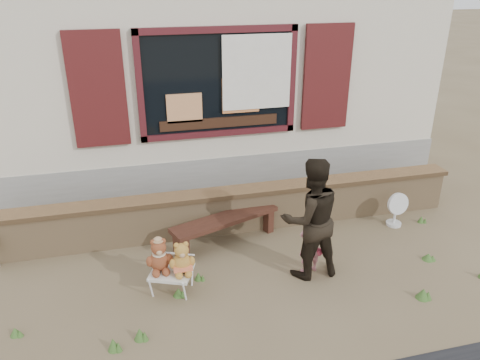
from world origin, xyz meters
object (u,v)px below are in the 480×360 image
object	(u,v)px
teddy_bear_left	(159,254)
teddy_bear_right	(182,257)
adult	(311,219)
bench	(225,224)
folding_chair	(172,273)
child	(310,242)

from	to	relation	value
teddy_bear_left	teddy_bear_right	size ratio (longest dim) A/B	1.05
teddy_bear_right	adult	size ratio (longest dim) A/B	0.26
bench	folding_chair	distance (m)	1.30
teddy_bear_left	adult	world-z (taller)	adult
folding_chair	child	distance (m)	1.80
folding_chair	child	size ratio (longest dim) A/B	0.69
bench	adult	world-z (taller)	adult
teddy_bear_right	adult	bearing A→B (deg)	22.96
adult	folding_chair	bearing A→B (deg)	-4.20
child	adult	size ratio (longest dim) A/B	0.56
teddy_bear_left	bench	bearing A→B (deg)	64.03
teddy_bear_left	child	world-z (taller)	child
folding_chair	teddy_bear_right	size ratio (longest dim) A/B	1.46
teddy_bear_right	child	bearing A→B (deg)	23.87
bench	adult	bearing A→B (deg)	-68.38
teddy_bear_right	adult	distance (m)	1.66
bench	teddy_bear_left	bearing A→B (deg)	-158.54
child	teddy_bear_right	bearing A→B (deg)	-11.44
folding_chair	teddy_bear_right	bearing A→B (deg)	-0.00
bench	child	xyz separation A→B (m)	(0.91, -0.96, 0.14)
bench	teddy_bear_left	distance (m)	1.37
teddy_bear_left	adult	size ratio (longest dim) A/B	0.27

